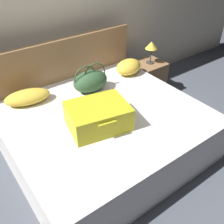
% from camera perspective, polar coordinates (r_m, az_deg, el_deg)
% --- Properties ---
extents(ground_plane, '(12.00, 12.00, 0.00)m').
position_cam_1_polar(ground_plane, '(2.95, 3.09, -12.75)').
color(ground_plane, '#4C515B').
extents(back_wall, '(8.00, 0.10, 2.60)m').
position_cam_1_polar(back_wall, '(3.49, -14.52, 19.78)').
color(back_wall, beige).
rests_on(back_wall, ground).
extents(bed, '(2.06, 1.85, 0.55)m').
position_cam_1_polar(bed, '(2.98, -1.59, -4.59)').
color(bed, silver).
rests_on(bed, ground).
extents(headboard, '(2.10, 0.08, 1.09)m').
position_cam_1_polar(headboard, '(3.53, -10.78, 7.08)').
color(headboard, olive).
rests_on(headboard, ground).
extents(hard_case_large, '(0.66, 0.56, 0.25)m').
position_cam_1_polar(hard_case_large, '(2.56, -3.11, -0.87)').
color(hard_case_large, gold).
rests_on(hard_case_large, bed).
extents(duffel_bag, '(0.45, 0.31, 0.35)m').
position_cam_1_polar(duffel_bag, '(3.16, -4.80, 6.89)').
color(duffel_bag, '#2D4C2D').
rests_on(duffel_bag, bed).
extents(pillow_near_headboard, '(0.41, 0.32, 0.20)m').
position_cam_1_polar(pillow_near_headboard, '(3.56, 3.70, 9.92)').
color(pillow_near_headboard, gold).
rests_on(pillow_near_headboard, bed).
extents(pillow_center_head, '(0.56, 0.36, 0.15)m').
position_cam_1_polar(pillow_center_head, '(3.09, -18.18, 3.18)').
color(pillow_center_head, gold).
rests_on(pillow_center_head, bed).
extents(nightstand, '(0.44, 0.40, 0.53)m').
position_cam_1_polar(nightstand, '(4.12, 8.04, 7.35)').
color(nightstand, olive).
rests_on(nightstand, ground).
extents(table_lamp, '(0.18, 0.18, 0.33)m').
position_cam_1_polar(table_lamp, '(3.90, 8.69, 14.15)').
color(table_lamp, '#3F3833').
rests_on(table_lamp, nightstand).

